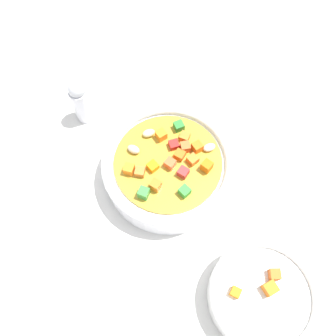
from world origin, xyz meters
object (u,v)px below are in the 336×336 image
Objects in this scene: pepper_shaker at (81,101)px; spoon at (151,79)px; soup_bowl_main at (168,167)px; side_bowl_small at (262,296)px.

spoon is at bearing 99.53° from pepper_shaker.
soup_bowl_main is 19.45cm from side_bowl_small.
soup_bowl_main is 0.76× the size of spoon.
pepper_shaker is at bearing -163.43° from side_bowl_small.
soup_bowl_main is at bearing 26.42° from pepper_shaker.
side_bowl_small reaches higher than spoon.
side_bowl_small is at bearing 113.31° from spoon.
soup_bowl_main reaches higher than spoon.
soup_bowl_main is 15.83cm from pepper_shaker.
side_bowl_small is (19.23, 2.90, -0.49)cm from soup_bowl_main.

